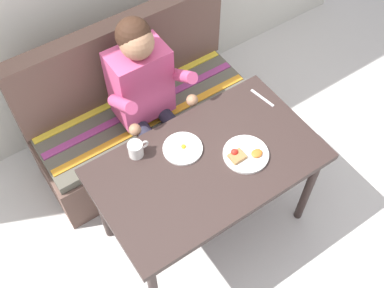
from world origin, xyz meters
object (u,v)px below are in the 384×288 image
object	(u,v)px
plate_eggs	(183,148)
person	(147,92)
fork	(262,98)
coffee_mug	(136,149)
table	(208,171)
couch	(141,116)
plate_breakfast	(245,154)

from	to	relation	value
plate_eggs	person	bearing A→B (deg)	84.21
plate_eggs	fork	distance (m)	0.58
person	coffee_mug	distance (m)	0.43
coffee_mug	fork	bearing A→B (deg)	-4.90
coffee_mug	table	bearing A→B (deg)	-42.05
couch	plate_breakfast	xyz separation A→B (m)	(0.18, -0.84, 0.41)
couch	person	world-z (taller)	person
table	fork	xyz separation A→B (m)	(0.51, 0.19, 0.08)
plate_breakfast	coffee_mug	xyz separation A→B (m)	(-0.47, 0.33, 0.03)
couch	plate_eggs	distance (m)	0.75
table	fork	world-z (taller)	fork
plate_breakfast	fork	xyz separation A→B (m)	(0.33, 0.26, -0.01)
couch	person	distance (m)	0.45
plate_eggs	fork	world-z (taller)	plate_eggs
plate_breakfast	couch	bearing A→B (deg)	102.42
person	plate_eggs	world-z (taller)	person
plate_eggs	coffee_mug	size ratio (longest dim) A/B	1.81
table	plate_breakfast	bearing A→B (deg)	-21.92
person	table	bearing A→B (deg)	-88.14
coffee_mug	plate_eggs	bearing A→B (deg)	-27.08
person	plate_breakfast	bearing A→B (deg)	-72.93
person	plate_breakfast	distance (m)	0.69
plate_breakfast	plate_eggs	xyz separation A→B (m)	(-0.25, 0.22, -0.00)
plate_breakfast	fork	distance (m)	0.42
plate_eggs	fork	size ratio (longest dim) A/B	1.25
table	fork	bearing A→B (deg)	19.87
couch	plate_breakfast	world-z (taller)	couch
plate_breakfast	table	bearing A→B (deg)	158.08
table	coffee_mug	world-z (taller)	coffee_mug
table	plate_eggs	world-z (taller)	plate_eggs
couch	plate_breakfast	bearing A→B (deg)	-77.58
table	coffee_mug	distance (m)	0.40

